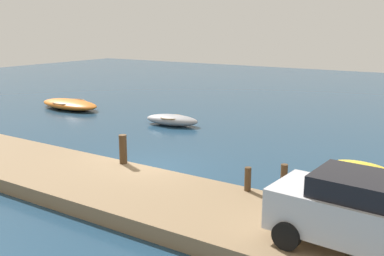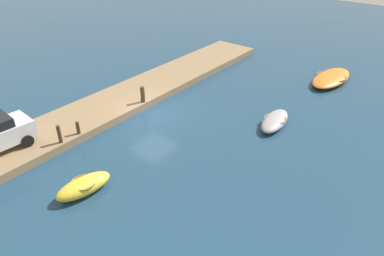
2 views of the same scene
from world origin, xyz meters
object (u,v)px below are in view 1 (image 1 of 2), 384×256
at_px(dinghy_yellow, 363,173).
at_px(mooring_post_west, 123,149).
at_px(parked_car, 368,214).
at_px(mooring_post_mid_west, 248,179).
at_px(mooring_post_mid_east, 284,182).
at_px(motorboat_orange, 70,104).
at_px(rowboat_grey, 172,120).

distance_m(dinghy_yellow, mooring_post_west, 8.34).
bearing_deg(parked_car, mooring_post_west, 171.15).
xyz_separation_m(mooring_post_mid_west, mooring_post_mid_east, (1.12, 0.00, 0.14)).
relative_size(motorboat_orange, rowboat_grey, 1.51).
relative_size(dinghy_yellow, rowboat_grey, 0.86).
height_order(mooring_post_west, mooring_post_mid_east, mooring_post_west).
bearing_deg(rowboat_grey, parked_car, -46.51).
distance_m(motorboat_orange, rowboat_grey, 8.41).
relative_size(rowboat_grey, parked_car, 0.75).
height_order(dinghy_yellow, rowboat_grey, dinghy_yellow).
distance_m(mooring_post_west, mooring_post_mid_east, 6.04).
bearing_deg(mooring_post_mid_east, dinghy_yellow, 69.89).
xyz_separation_m(mooring_post_west, parked_car, (8.70, -1.97, 0.38)).
bearing_deg(dinghy_yellow, mooring_post_west, -143.85).
relative_size(motorboat_orange, parked_car, 1.13).
xyz_separation_m(motorboat_orange, mooring_post_mid_west, (16.65, -7.96, 0.51)).
distance_m(mooring_post_mid_east, parked_car, 3.33).
height_order(dinghy_yellow, mooring_post_west, mooring_post_west).
bearing_deg(mooring_post_west, mooring_post_mid_west, 0.00).
bearing_deg(motorboat_orange, rowboat_grey, 1.02).
relative_size(mooring_post_mid_west, mooring_post_mid_east, 0.72).
xyz_separation_m(mooring_post_mid_east, parked_car, (2.66, -1.97, 0.40)).
distance_m(mooring_post_west, mooring_post_mid_west, 4.92).
bearing_deg(dinghy_yellow, motorboat_orange, 176.89).
xyz_separation_m(mooring_post_west, mooring_post_mid_west, (4.92, 0.00, -0.16)).
bearing_deg(motorboat_orange, dinghy_yellow, -9.18).
bearing_deg(motorboat_orange, parked_car, -22.75).
xyz_separation_m(dinghy_yellow, motorboat_orange, (-19.15, 4.20, -0.08)).
bearing_deg(motorboat_orange, mooring_post_west, -30.99).
height_order(dinghy_yellow, parked_car, parked_car).
height_order(rowboat_grey, mooring_post_mid_west, mooring_post_mid_west).
bearing_deg(mooring_post_west, motorboat_orange, 145.83).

